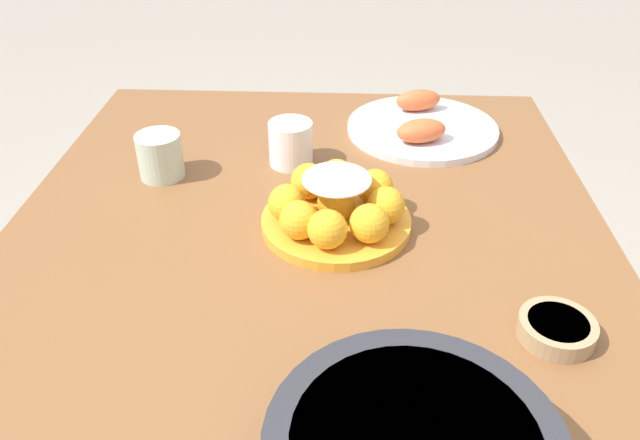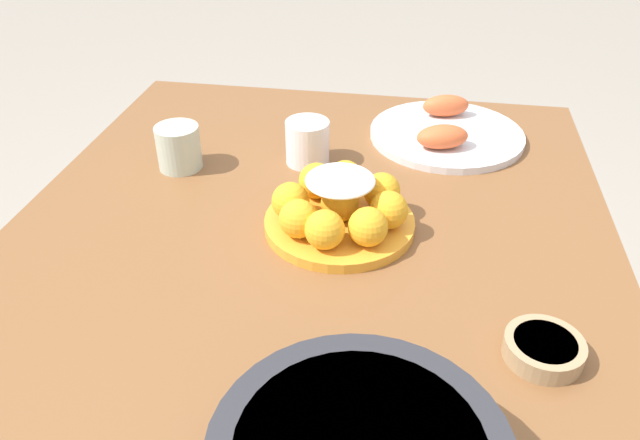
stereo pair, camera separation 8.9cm
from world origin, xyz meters
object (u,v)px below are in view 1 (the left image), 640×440
(cup_near, at_px, (160,156))
(cup_far, at_px, (291,143))
(cake_plate, at_px, (336,207))
(dining_table, at_px, (304,312))
(seafood_platter, at_px, (422,126))
(sauce_bowl, at_px, (557,328))

(cup_near, bearing_deg, cup_far, 104.19)
(cake_plate, distance_m, cup_far, 0.21)
(dining_table, bearing_deg, seafood_platter, 154.21)
(sauce_bowl, bearing_deg, dining_table, -113.43)
(cake_plate, relative_size, cup_near, 2.94)
(seafood_platter, bearing_deg, sauce_bowl, 11.42)
(dining_table, relative_size, sauce_bowl, 13.19)
(cup_near, bearing_deg, seafood_platter, 112.65)
(dining_table, xyz_separation_m, seafood_platter, (-0.42, 0.20, 0.11))
(sauce_bowl, relative_size, seafood_platter, 0.32)
(cake_plate, height_order, cup_far, cake_plate)
(cake_plate, xyz_separation_m, cup_near, (-0.14, -0.30, 0.00))
(dining_table, distance_m, cake_plate, 0.17)
(seafood_platter, xyz_separation_m, cup_near, (0.19, -0.46, 0.02))
(dining_table, distance_m, cup_near, 0.37)
(cake_plate, relative_size, cup_far, 2.89)
(dining_table, distance_m, seafood_platter, 0.48)
(cake_plate, bearing_deg, dining_table, -27.56)
(dining_table, bearing_deg, sauce_bowl, 66.57)
(cake_plate, bearing_deg, cup_near, -115.16)
(sauce_bowl, height_order, cup_far, cup_far)
(dining_table, height_order, cup_near, cup_near)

